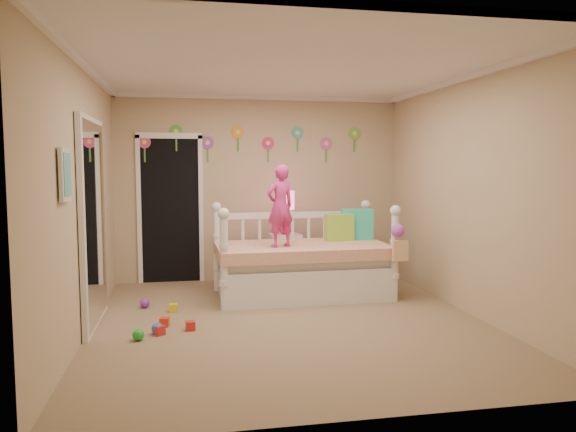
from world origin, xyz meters
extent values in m
cube|color=#7F684C|center=(0.00, 0.00, 0.00)|extent=(4.00, 4.50, 0.01)
cube|color=white|center=(0.00, 0.00, 2.60)|extent=(4.00, 4.50, 0.01)
cube|color=tan|center=(0.00, 2.25, 1.30)|extent=(4.00, 0.01, 2.60)
cube|color=tan|center=(-2.00, 0.00, 1.30)|extent=(0.01, 4.50, 2.60)
cube|color=tan|center=(2.00, 0.00, 1.30)|extent=(0.01, 4.50, 2.60)
cube|color=teal|center=(1.17, 1.36, 0.85)|extent=(0.42, 0.19, 0.41)
cube|color=#90CA3D|center=(0.91, 1.30, 0.82)|extent=(0.37, 0.16, 0.35)
imported|color=#DA3186|center=(0.07, 0.93, 1.14)|extent=(0.42, 0.35, 0.98)
cube|color=white|center=(0.29, 1.82, 0.34)|extent=(0.44, 0.36, 0.69)
sphere|color=#EC1F5D|center=(0.29, 1.82, 0.77)|extent=(0.16, 0.16, 0.16)
cylinder|color=#EC1F5D|center=(0.29, 1.82, 0.94)|extent=(0.02, 0.02, 0.34)
cylinder|color=#FF4C98|center=(0.29, 1.82, 1.15)|extent=(0.27, 0.27, 0.25)
cube|color=black|center=(-1.25, 2.23, 1.03)|extent=(0.90, 0.04, 2.07)
cube|color=white|center=(-1.96, 0.30, 1.05)|extent=(0.07, 1.30, 2.10)
cube|color=white|center=(-1.97, -0.90, 1.55)|extent=(0.05, 0.34, 0.42)
camera|label=1|loc=(-1.04, -5.44, 1.62)|focal=33.92mm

